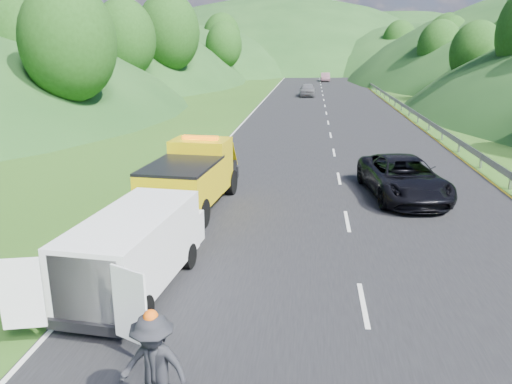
# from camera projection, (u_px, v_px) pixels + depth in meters

# --- Properties ---
(ground) EXTENTS (320.00, 320.00, 0.00)m
(ground) POSITION_uv_depth(u_px,v_px,m) (250.00, 265.00, 14.21)
(ground) COLOR #38661E
(ground) RESTS_ON ground
(road_surface) EXTENTS (14.00, 200.00, 0.02)m
(road_surface) POSITION_uv_depth(u_px,v_px,m) (325.00, 106.00, 52.05)
(road_surface) COLOR black
(road_surface) RESTS_ON ground
(guardrail) EXTENTS (0.06, 140.00, 1.52)m
(guardrail) POSITION_uv_depth(u_px,v_px,m) (381.00, 96.00, 63.21)
(guardrail) COLOR gray
(guardrail) RESTS_ON ground
(tree_line_left) EXTENTS (14.00, 140.00, 14.00)m
(tree_line_left) POSITION_uv_depth(u_px,v_px,m) (172.00, 89.00, 73.46)
(tree_line_left) COLOR #235418
(tree_line_left) RESTS_ON ground
(tree_line_right) EXTENTS (14.00, 140.00, 14.00)m
(tree_line_right) POSITION_uv_depth(u_px,v_px,m) (467.00, 91.00, 69.02)
(tree_line_right) COLOR #235418
(tree_line_right) RESTS_ON ground
(hills_backdrop) EXTENTS (201.00, 288.60, 44.00)m
(hills_backdrop) POSITION_uv_depth(u_px,v_px,m) (330.00, 68.00, 142.02)
(hills_backdrop) COLOR #2D5B23
(hills_backdrop) RESTS_ON ground
(tow_truck) EXTENTS (2.75, 6.22, 2.60)m
(tow_truck) POSITION_uv_depth(u_px,v_px,m) (193.00, 175.00, 18.95)
(tow_truck) COLOR black
(tow_truck) RESTS_ON ground
(white_van) EXTENTS (3.16, 5.98, 2.05)m
(white_van) POSITION_uv_depth(u_px,v_px,m) (137.00, 247.00, 12.47)
(white_van) COLOR black
(white_van) RESTS_ON ground
(woman) EXTENTS (0.51, 0.64, 1.58)m
(woman) POSITION_uv_depth(u_px,v_px,m) (118.00, 259.00, 14.62)
(woman) COLOR white
(woman) RESTS_ON ground
(child) EXTENTS (0.69, 0.67, 1.11)m
(child) POSITION_uv_depth(u_px,v_px,m) (140.00, 276.00, 13.51)
(child) COLOR tan
(child) RESTS_ON ground
(suitcase) EXTENTS (0.36, 0.26, 0.52)m
(suitcase) POSITION_uv_depth(u_px,v_px,m) (98.00, 245.00, 14.94)
(suitcase) COLOR #645D4B
(suitcase) RESTS_ON ground
(passing_suv) EXTENTS (3.46, 6.20, 1.64)m
(passing_suv) POSITION_uv_depth(u_px,v_px,m) (402.00, 197.00, 20.59)
(passing_suv) COLOR black
(passing_suv) RESTS_ON ground
(dist_car_a) EXTENTS (1.87, 4.64, 1.58)m
(dist_car_a) POSITION_uv_depth(u_px,v_px,m) (307.00, 96.00, 62.11)
(dist_car_a) COLOR #54545A
(dist_car_a) RESTS_ON ground
(dist_car_b) EXTENTS (1.57, 4.50, 1.48)m
(dist_car_b) POSITION_uv_depth(u_px,v_px,m) (325.00, 81.00, 88.79)
(dist_car_b) COLOR #674550
(dist_car_b) RESTS_ON ground
(dist_car_c) EXTENTS (1.81, 4.46, 1.30)m
(dist_car_c) POSITION_uv_depth(u_px,v_px,m) (325.00, 76.00, 106.62)
(dist_car_c) COLOR #AA556B
(dist_car_c) RESTS_ON ground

